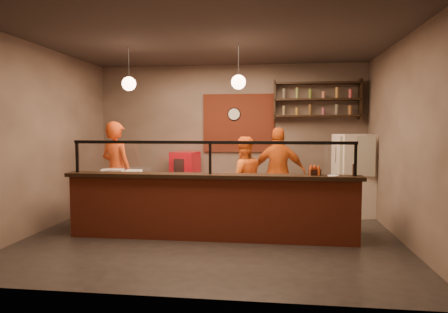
# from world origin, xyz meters

# --- Properties ---
(floor) EXTENTS (6.00, 6.00, 0.00)m
(floor) POSITION_xyz_m (0.00, 0.00, 0.00)
(floor) COLOR black
(floor) RESTS_ON ground
(ceiling) EXTENTS (6.00, 6.00, 0.00)m
(ceiling) POSITION_xyz_m (0.00, 0.00, 3.20)
(ceiling) COLOR #372F2B
(ceiling) RESTS_ON wall_back
(wall_back) EXTENTS (6.00, 0.00, 6.00)m
(wall_back) POSITION_xyz_m (0.00, 2.50, 1.60)
(wall_back) COLOR #7B655A
(wall_back) RESTS_ON floor
(wall_left) EXTENTS (0.00, 5.00, 5.00)m
(wall_left) POSITION_xyz_m (-3.00, 0.00, 1.60)
(wall_left) COLOR #7B655A
(wall_left) RESTS_ON floor
(wall_right) EXTENTS (0.00, 5.00, 5.00)m
(wall_right) POSITION_xyz_m (3.00, 0.00, 1.60)
(wall_right) COLOR #7B655A
(wall_right) RESTS_ON floor
(wall_front) EXTENTS (6.00, 0.00, 6.00)m
(wall_front) POSITION_xyz_m (0.00, -2.50, 1.60)
(wall_front) COLOR #7B655A
(wall_front) RESTS_ON floor
(brick_patch) EXTENTS (1.60, 0.04, 1.30)m
(brick_patch) POSITION_xyz_m (0.20, 2.47, 1.90)
(brick_patch) COLOR maroon
(brick_patch) RESTS_ON wall_back
(service_counter) EXTENTS (4.60, 0.25, 1.00)m
(service_counter) POSITION_xyz_m (0.00, -0.30, 0.50)
(service_counter) COLOR maroon
(service_counter) RESTS_ON floor
(counter_ledge) EXTENTS (4.70, 0.37, 0.06)m
(counter_ledge) POSITION_xyz_m (0.00, -0.30, 1.03)
(counter_ledge) COLOR black
(counter_ledge) RESTS_ON service_counter
(worktop_cabinet) EXTENTS (4.60, 0.75, 0.85)m
(worktop_cabinet) POSITION_xyz_m (0.00, 0.20, 0.42)
(worktop_cabinet) COLOR gray
(worktop_cabinet) RESTS_ON floor
(worktop) EXTENTS (4.60, 0.75, 0.05)m
(worktop) POSITION_xyz_m (0.00, 0.20, 0.88)
(worktop) COLOR silver
(worktop) RESTS_ON worktop_cabinet
(sneeze_guard) EXTENTS (4.50, 0.05, 0.52)m
(sneeze_guard) POSITION_xyz_m (0.00, -0.30, 1.37)
(sneeze_guard) COLOR white
(sneeze_guard) RESTS_ON counter_ledge
(wall_shelving) EXTENTS (1.84, 0.28, 0.85)m
(wall_shelving) POSITION_xyz_m (1.90, 2.32, 2.40)
(wall_shelving) COLOR black
(wall_shelving) RESTS_ON wall_back
(wall_clock) EXTENTS (0.30, 0.04, 0.30)m
(wall_clock) POSITION_xyz_m (0.10, 2.46, 2.10)
(wall_clock) COLOR black
(wall_clock) RESTS_ON wall_back
(pendant_left) EXTENTS (0.24, 0.24, 0.77)m
(pendant_left) POSITION_xyz_m (-1.50, 0.20, 2.55)
(pendant_left) COLOR black
(pendant_left) RESTS_ON ceiling
(pendant_right) EXTENTS (0.24, 0.24, 0.77)m
(pendant_right) POSITION_xyz_m (0.40, 0.20, 2.55)
(pendant_right) COLOR black
(pendant_right) RESTS_ON ceiling
(cook_left) EXTENTS (0.82, 0.70, 1.92)m
(cook_left) POSITION_xyz_m (-2.05, 0.91, 0.96)
(cook_left) COLOR #CA4013
(cook_left) RESTS_ON floor
(cook_mid) EXTENTS (0.95, 0.85, 1.63)m
(cook_mid) POSITION_xyz_m (0.42, 1.06, 0.81)
(cook_mid) COLOR #DD5614
(cook_mid) RESTS_ON floor
(cook_right) EXTENTS (1.07, 0.48, 1.80)m
(cook_right) POSITION_xyz_m (1.10, 1.47, 0.90)
(cook_right) COLOR #C64F12
(cook_right) RESTS_ON floor
(fridge) EXTENTS (0.83, 0.79, 1.67)m
(fridge) POSITION_xyz_m (2.60, 1.78, 0.83)
(fridge) COLOR silver
(fridge) RESTS_ON floor
(red_cooler) EXTENTS (0.64, 0.61, 1.26)m
(red_cooler) POSITION_xyz_m (-0.96, 2.15, 0.63)
(red_cooler) COLOR #B50C19
(red_cooler) RESTS_ON floor
(pizza_dough) EXTENTS (0.56, 0.56, 0.01)m
(pizza_dough) POSITION_xyz_m (0.87, 0.30, 0.91)
(pizza_dough) COLOR beige
(pizza_dough) RESTS_ON worktop
(prep_tub_a) EXTENTS (0.38, 0.33, 0.17)m
(prep_tub_a) POSITION_xyz_m (-1.79, 0.13, 0.98)
(prep_tub_a) COLOR silver
(prep_tub_a) RESTS_ON worktop
(prep_tub_b) EXTENTS (0.29, 0.24, 0.13)m
(prep_tub_b) POSITION_xyz_m (-1.51, 0.40, 0.97)
(prep_tub_b) COLOR white
(prep_tub_b) RESTS_ON worktop
(prep_tub_c) EXTENTS (0.41, 0.37, 0.17)m
(prep_tub_c) POSITION_xyz_m (-1.82, 0.12, 0.98)
(prep_tub_c) COLOR white
(prep_tub_c) RESTS_ON worktop
(rolling_pin) EXTENTS (0.34, 0.15, 0.06)m
(rolling_pin) POSITION_xyz_m (-1.69, 0.12, 0.93)
(rolling_pin) COLOR yellow
(rolling_pin) RESTS_ON worktop
(condiment_caddy) EXTENTS (0.19, 0.16, 0.09)m
(condiment_caddy) POSITION_xyz_m (1.63, -0.24, 1.11)
(condiment_caddy) COLOR black
(condiment_caddy) RESTS_ON counter_ledge
(pepper_mill) EXTENTS (0.05, 0.05, 0.18)m
(pepper_mill) POSITION_xyz_m (2.20, -0.29, 1.15)
(pepper_mill) COLOR black
(pepper_mill) RESTS_ON counter_ledge
(small_plate) EXTENTS (0.21, 0.21, 0.01)m
(small_plate) POSITION_xyz_m (1.89, -0.33, 1.07)
(small_plate) COLOR silver
(small_plate) RESTS_ON counter_ledge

